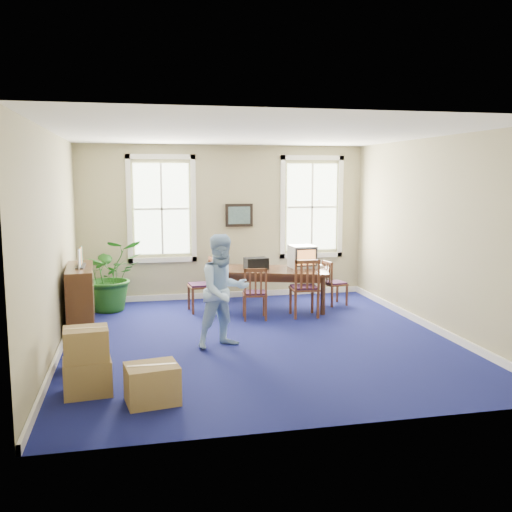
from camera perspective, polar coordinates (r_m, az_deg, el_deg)
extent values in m
plane|color=navy|center=(9.11, 0.19, -8.34)|extent=(6.50, 6.50, 0.00)
plane|color=white|center=(8.77, 0.20, 12.16)|extent=(6.50, 6.50, 0.00)
plane|color=tan|center=(11.98, -3.16, 3.37)|extent=(6.50, 0.00, 6.50)
plane|color=tan|center=(5.70, 7.23, -1.83)|extent=(6.50, 0.00, 6.50)
plane|color=tan|center=(8.67, -19.57, 1.14)|extent=(0.00, 6.50, 6.50)
plane|color=tan|center=(9.88, 17.45, 2.03)|extent=(0.00, 6.50, 6.50)
cube|color=white|center=(12.17, -3.08, -3.88)|extent=(6.00, 0.04, 0.12)
cube|color=white|center=(8.97, -18.91, -8.66)|extent=(0.04, 6.50, 0.12)
cube|color=white|center=(10.14, 16.93, -6.66)|extent=(0.04, 6.50, 0.12)
cube|color=white|center=(11.34, 6.21, -1.00)|extent=(0.16, 0.20, 0.05)
cube|color=black|center=(11.05, 0.01, -0.74)|extent=(0.47, 0.33, 0.22)
imported|color=#A1C7F1|center=(8.56, -3.26, -3.52)|extent=(1.01, 0.89, 1.71)
cube|color=#422616|center=(9.75, -17.12, -4.21)|extent=(0.49, 1.45, 1.12)
imported|color=#1C5317|center=(11.24, -14.35, -1.84)|extent=(1.44, 1.32, 1.38)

